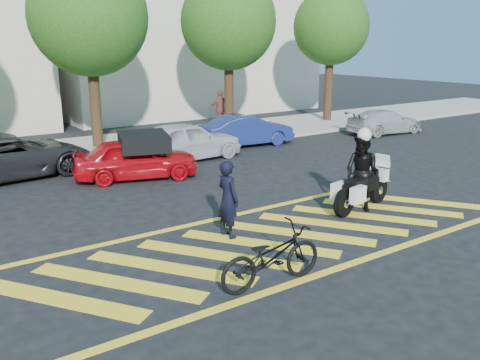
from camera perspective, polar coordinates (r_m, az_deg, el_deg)
ground at (r=11.66m, az=4.56°, el=-6.49°), size 90.00×90.00×0.00m
sidewalk at (r=21.91m, az=-15.60°, el=3.53°), size 60.00×5.00×0.15m
crosswalk at (r=11.63m, az=4.41°, el=-6.52°), size 12.33×4.00×0.01m
building_right at (r=33.41m, az=-6.42°, el=17.18°), size 16.00×8.00×11.00m
tree_center at (r=21.62m, az=-16.30°, el=16.74°), size 4.60×4.60×7.56m
tree_right at (r=24.51m, az=-1.12°, el=16.95°), size 4.40×4.40×7.41m
tree_far_right at (r=28.61m, az=10.28°, el=16.26°), size 4.00×4.00×7.10m
officer_bike at (r=11.42m, az=-1.36°, el=-2.17°), size 0.45×0.67×1.79m
bicycle at (r=9.30m, az=3.54°, el=-8.56°), size 2.16×0.84×1.12m
police_motorcycle at (r=13.75m, az=13.49°, el=-0.91°), size 2.41×0.97×1.07m
officer_moto at (r=13.63m, az=13.53°, el=0.80°), size 0.94×1.11×2.02m
red_convertible at (r=16.75m, az=-11.61°, el=2.38°), size 4.23×2.67×1.34m
parked_mid_left at (r=18.11m, az=-24.58°, el=2.47°), size 5.59×3.13×1.48m
parked_mid_right at (r=19.13m, az=-6.04°, el=4.39°), size 4.42×2.01×1.47m
parked_right at (r=21.75m, az=0.76°, el=5.58°), size 4.16×1.82×1.33m
parked_far_right at (r=25.72m, az=15.95°, el=6.31°), size 4.14×1.99×1.16m
pedestrian_right at (r=25.41m, az=-2.19°, el=7.96°), size 1.20×0.77×1.90m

